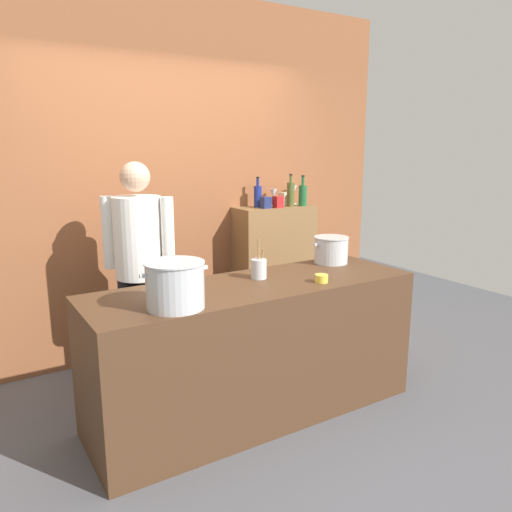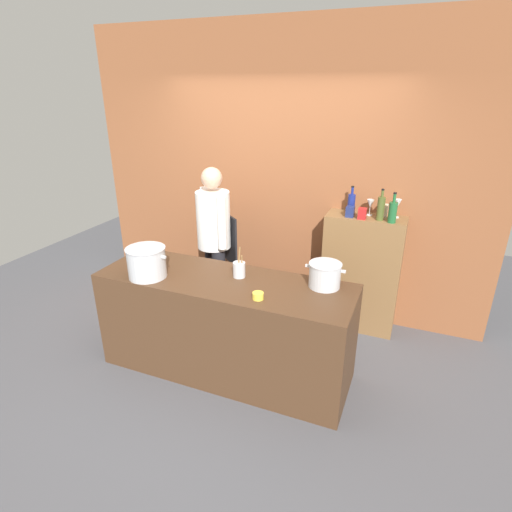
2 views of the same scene
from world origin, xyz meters
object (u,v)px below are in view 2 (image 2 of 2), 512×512
(wine_bottle_green, at_px, (393,212))
(stockpot_large, at_px, (147,262))
(wine_bottle_olive, at_px, (381,208))
(utensil_crock, at_px, (239,269))
(spice_tin_red, at_px, (362,214))
(stockpot_small, at_px, (325,275))
(wine_bottle_cobalt, at_px, (351,203))
(butter_jar, at_px, (258,296))
(wine_glass_tall, at_px, (370,204))
(wine_glass_wide, at_px, (397,204))
(chef, at_px, (214,235))
(spice_tin_navy, at_px, (350,212))
(spice_tin_cream, at_px, (383,210))

(wine_bottle_green, bearing_deg, stockpot_large, -145.02)
(wine_bottle_olive, xyz_separation_m, wine_bottle_green, (0.11, -0.04, -0.01))
(utensil_crock, xyz_separation_m, spice_tin_red, (0.83, 0.99, 0.30))
(stockpot_large, bearing_deg, spice_tin_red, 39.57)
(stockpot_small, distance_m, utensil_crock, 0.71)
(wine_bottle_cobalt, xyz_separation_m, spice_tin_red, (0.13, -0.14, -0.05))
(butter_jar, distance_m, wine_glass_tall, 1.60)
(utensil_crock, distance_m, wine_glass_wide, 1.66)
(stockpot_large, xyz_separation_m, butter_jar, (1.00, -0.01, -0.10))
(stockpot_small, relative_size, wine_bottle_cobalt, 1.18)
(stockpot_small, height_order, wine_bottle_green, wine_bottle_green)
(chef, xyz_separation_m, spice_tin_navy, (1.30, 0.34, 0.30))
(wine_bottle_cobalt, height_order, spice_tin_red, wine_bottle_cobalt)
(wine_glass_wide, bearing_deg, spice_tin_navy, -160.16)
(stockpot_large, bearing_deg, chef, 82.40)
(utensil_crock, relative_size, wine_bottle_cobalt, 0.96)
(stockpot_small, distance_m, butter_jar, 0.57)
(wine_glass_tall, bearing_deg, spice_tin_red, -107.68)
(spice_tin_red, bearing_deg, utensil_crock, -129.93)
(wine_glass_tall, bearing_deg, wine_bottle_cobalt, -175.67)
(wine_bottle_olive, distance_m, wine_glass_wide, 0.20)
(wine_bottle_green, height_order, wine_glass_wide, wine_bottle_green)
(wine_bottle_cobalt, bearing_deg, spice_tin_red, -45.83)
(butter_jar, distance_m, spice_tin_red, 1.44)
(wine_bottle_green, distance_m, wine_glass_wide, 0.18)
(utensil_crock, distance_m, wine_glass_tall, 1.48)
(stockpot_small, height_order, butter_jar, stockpot_small)
(wine_bottle_olive, xyz_separation_m, wine_glass_wide, (0.13, 0.14, 0.01))
(butter_jar, distance_m, spice_tin_navy, 1.42)
(wine_bottle_green, bearing_deg, spice_tin_cream, 120.50)
(wine_glass_tall, distance_m, spice_tin_red, 0.17)
(stockpot_small, relative_size, butter_jar, 3.75)
(butter_jar, relative_size, wine_bottle_cobalt, 0.31)
(stockpot_large, xyz_separation_m, wine_glass_wide, (1.84, 1.45, 0.32))
(stockpot_large, relative_size, spice_tin_navy, 3.83)
(chef, xyz_separation_m, stockpot_small, (1.29, -0.58, 0.04))
(utensil_crock, height_order, spice_tin_red, spice_tin_red)
(butter_jar, xyz_separation_m, wine_bottle_cobalt, (0.41, 1.42, 0.40))
(wine_bottle_green, xyz_separation_m, spice_tin_navy, (-0.39, 0.03, -0.05))
(spice_tin_navy, bearing_deg, stockpot_large, -137.64)
(wine_glass_tall, distance_m, spice_tin_cream, 0.13)
(butter_jar, relative_size, wine_glass_tall, 0.55)
(wine_glass_tall, bearing_deg, spice_tin_navy, -142.78)
(wine_glass_tall, height_order, spice_tin_red, wine_glass_tall)
(butter_jar, bearing_deg, spice_tin_navy, 72.27)
(butter_jar, xyz_separation_m, spice_tin_navy, (0.42, 1.31, 0.34))
(stockpot_large, distance_m, wine_bottle_green, 2.23)
(stockpot_large, height_order, wine_bottle_olive, wine_bottle_olive)
(wine_bottle_olive, relative_size, spice_tin_red, 2.83)
(utensil_crock, xyz_separation_m, butter_jar, (0.29, -0.30, -0.04))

